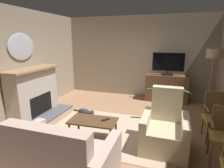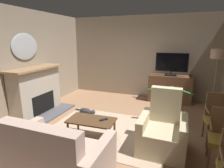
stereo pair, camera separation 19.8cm
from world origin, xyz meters
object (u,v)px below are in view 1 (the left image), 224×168
at_px(fireplace, 34,93).
at_px(cat, 86,112).
at_px(television, 168,63).
at_px(armchair_facing_sofa, 164,131).
at_px(side_chair_beside_plant, 216,115).
at_px(tv_cabinet, 166,89).
at_px(potted_plant_tall_palm_by_window, 168,114).
at_px(wall_mirror_oval, 22,47).
at_px(sofa_floral, 61,161).
at_px(floor_lamp, 213,59).
at_px(tv_remote, 105,120).
at_px(coffee_table, 93,123).

xyz_separation_m(fireplace, cat, (1.28, 0.41, -0.53)).
xyz_separation_m(television, armchair_facing_sofa, (0.06, -2.77, -0.91)).
bearing_deg(cat, side_chair_beside_plant, -6.04).
bearing_deg(side_chair_beside_plant, tv_cabinet, 114.89).
relative_size(television, potted_plant_tall_palm_by_window, 0.96).
height_order(tv_cabinet, cat, tv_cabinet).
xyz_separation_m(side_chair_beside_plant, potted_plant_tall_palm_by_window, (-0.91, 0.50, -0.30)).
xyz_separation_m(fireplace, side_chair_beside_plant, (4.33, 0.08, -0.10)).
relative_size(wall_mirror_oval, sofa_floral, 0.57).
relative_size(potted_plant_tall_palm_by_window, floor_lamp, 0.58).
height_order(fireplace, sofa_floral, fireplace).
distance_m(television, armchair_facing_sofa, 2.91).
height_order(armchair_facing_sofa, potted_plant_tall_palm_by_window, armchair_facing_sofa).
bearing_deg(side_chair_beside_plant, tv_remote, -160.53).
relative_size(tv_remote, cat, 0.24).
relative_size(potted_plant_tall_palm_by_window, cat, 1.43).
bearing_deg(tv_cabinet, fireplace, -145.68).
height_order(fireplace, armchair_facing_sofa, fireplace).
bearing_deg(tv_cabinet, floor_lamp, -19.64).
bearing_deg(tv_cabinet, cat, -137.63).
xyz_separation_m(tv_cabinet, television, (0.00, -0.05, 0.84)).
distance_m(fireplace, tv_cabinet, 4.02).
height_order(tv_cabinet, television, television).
bearing_deg(floor_lamp, coffee_table, -134.24).
height_order(tv_remote, cat, tv_remote).
height_order(television, cat, television).
relative_size(cat, floor_lamp, 0.40).
xyz_separation_m(tv_cabinet, side_chair_beside_plant, (1.01, -2.18, 0.10)).
xyz_separation_m(tv_cabinet, potted_plant_tall_palm_by_window, (0.10, -1.69, -0.20)).
bearing_deg(armchair_facing_sofa, coffee_table, -173.05).
xyz_separation_m(fireplace, tv_cabinet, (3.32, 2.27, -0.20)).
xyz_separation_m(wall_mirror_oval, floor_lamp, (4.75, 1.84, -0.33)).
bearing_deg(tv_remote, television, 17.89).
bearing_deg(coffee_table, potted_plant_tall_palm_by_window, 42.61).
bearing_deg(coffee_table, television, 65.85).
distance_m(sofa_floral, armchair_facing_sofa, 1.90).
height_order(tv_remote, armchair_facing_sofa, armchair_facing_sofa).
distance_m(wall_mirror_oval, tv_remote, 2.91).
height_order(wall_mirror_oval, potted_plant_tall_palm_by_window, wall_mirror_oval).
bearing_deg(coffee_table, wall_mirror_oval, 162.27).
relative_size(tv_cabinet, cat, 1.87).
relative_size(fireplace, wall_mirror_oval, 1.92).
xyz_separation_m(television, sofa_floral, (-1.30, -4.09, -0.92)).
distance_m(tv_cabinet, television, 0.84).
distance_m(wall_mirror_oval, potted_plant_tall_palm_by_window, 4.04).
bearing_deg(cat, tv_cabinet, 42.37).
relative_size(tv_remote, armchair_facing_sofa, 0.15).
bearing_deg(tv_remote, potted_plant_tall_palm_by_window, -5.10).
relative_size(coffee_table, floor_lamp, 0.55).
bearing_deg(tv_remote, floor_lamp, -3.65).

